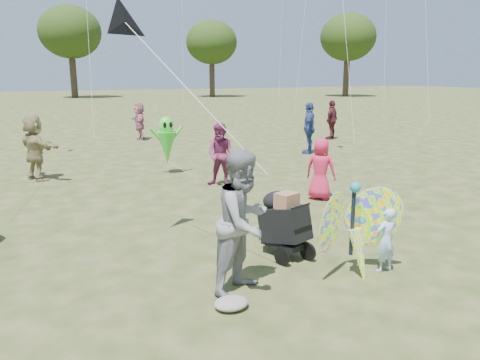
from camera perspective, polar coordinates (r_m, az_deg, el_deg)
name	(u,v)px	position (r m, az deg, el deg)	size (l,w,h in m)	color
ground	(291,266)	(7.57, 6.19, -10.35)	(160.00, 160.00, 0.00)	#51592B
child_girl	(386,240)	(7.49, 17.33, -6.99)	(0.37, 0.24, 1.01)	#B4D3FF
adult_man	(244,222)	(6.39, 0.48, -5.14)	(0.97, 0.76, 2.00)	gray
grey_bag	(231,303)	(6.25, -1.08, -14.79)	(0.46, 0.38, 0.15)	gray
crowd_a	(321,169)	(11.33, 9.80, 1.33)	(0.72, 0.47, 1.48)	#D4224A
crowd_c	(309,128)	(17.81, 8.42, 6.28)	(1.13, 0.47, 1.92)	navy
crowd_d	(35,148)	(14.37, -23.73, 3.64)	(1.73, 0.55, 1.86)	#998B5E
crowd_e	(221,155)	(12.50, -2.27, 3.08)	(0.82, 0.64, 1.69)	#7B2955
crowd_h	(332,120)	(21.89, 11.12, 7.21)	(1.04, 0.43, 1.77)	#551C27
crowd_j	(139,121)	(21.88, -12.16, 7.02)	(1.55, 0.49, 1.67)	#B16578
jogging_stroller	(283,219)	(7.80, 5.31, -4.81)	(0.72, 1.13, 1.09)	black
butterfly_kite	(356,231)	(7.15, 13.91, -6.03)	(1.74, 0.75, 1.64)	red
delta_kite_rig	(126,23)	(7.98, -13.75, 18.08)	(1.87, 2.53, 2.57)	black
alien_kite	(167,142)	(14.10, -8.93, 4.58)	(1.12, 0.69, 1.74)	#3EE034
tree_line	(97,33)	(51.61, -17.03, 16.71)	(91.78, 33.60, 10.79)	#3A2D21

